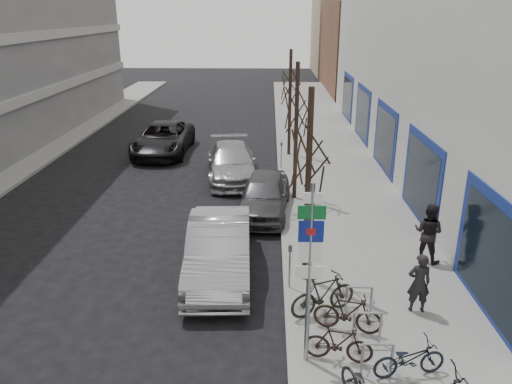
# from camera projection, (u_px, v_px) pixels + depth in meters

# --- Properties ---
(ground) EXTENTS (120.00, 120.00, 0.00)m
(ground) POSITION_uv_depth(u_px,v_px,m) (196.00, 363.00, 10.91)
(ground) COLOR black
(ground) RESTS_ON ground
(sidewalk_east) EXTENTS (5.00, 70.00, 0.15)m
(sidewalk_east) POSITION_uv_depth(u_px,v_px,m) (341.00, 200.00, 20.16)
(sidewalk_east) COLOR slate
(sidewalk_east) RESTS_ON ground
(brick_building_far) EXTENTS (12.00, 14.00, 8.00)m
(brick_building_far) POSITION_uv_depth(u_px,v_px,m) (392.00, 48.00, 46.79)
(brick_building_far) COLOR brown
(brick_building_far) RESTS_ON ground
(tan_building_far) EXTENTS (13.00, 12.00, 9.00)m
(tan_building_far) POSITION_uv_depth(u_px,v_px,m) (368.00, 35.00, 60.70)
(tan_building_far) COLOR #937A5B
(tan_building_far) RESTS_ON ground
(highway_sign_pole) EXTENTS (0.55, 0.10, 4.20)m
(highway_sign_pole) POSITION_uv_depth(u_px,v_px,m) (310.00, 265.00, 10.00)
(highway_sign_pole) COLOR gray
(highway_sign_pole) RESTS_ON ground
(bike_rack) EXTENTS (0.66, 2.26, 0.83)m
(bike_rack) POSITION_uv_depth(u_px,v_px,m) (367.00, 324.00, 11.15)
(bike_rack) COLOR gray
(bike_rack) RESTS_ON sidewalk_east
(tree_near) EXTENTS (1.80, 1.80, 5.50)m
(tree_near) POSITION_uv_depth(u_px,v_px,m) (310.00, 142.00, 12.73)
(tree_near) COLOR black
(tree_near) RESTS_ON ground
(tree_mid) EXTENTS (1.80, 1.80, 5.50)m
(tree_mid) POSITION_uv_depth(u_px,v_px,m) (297.00, 100.00, 18.83)
(tree_mid) COLOR black
(tree_mid) RESTS_ON ground
(tree_far) EXTENTS (1.80, 1.80, 5.50)m
(tree_far) POSITION_uv_depth(u_px,v_px,m) (290.00, 78.00, 24.94)
(tree_far) COLOR black
(tree_far) RESTS_ON ground
(meter_front) EXTENTS (0.10, 0.08, 1.27)m
(meter_front) POSITION_uv_depth(u_px,v_px,m) (290.00, 262.00, 13.36)
(meter_front) COLOR gray
(meter_front) RESTS_ON sidewalk_east
(meter_mid) EXTENTS (0.10, 0.08, 1.27)m
(meter_mid) POSITION_uv_depth(u_px,v_px,m) (284.00, 192.00, 18.53)
(meter_mid) COLOR gray
(meter_mid) RESTS_ON sidewalk_east
(meter_back) EXTENTS (0.10, 0.08, 1.27)m
(meter_back) POSITION_uv_depth(u_px,v_px,m) (281.00, 153.00, 23.69)
(meter_back) COLOR gray
(meter_back) RESTS_ON sidewalk_east
(bike_near_right) EXTENTS (1.55, 0.72, 0.90)m
(bike_near_right) POSITION_uv_depth(u_px,v_px,m) (339.00, 343.00, 10.62)
(bike_near_right) COLOR black
(bike_near_right) RESTS_ON sidewalk_east
(bike_mid_curb) EXTENTS (1.62, 0.78, 0.95)m
(bike_mid_curb) POSITION_uv_depth(u_px,v_px,m) (410.00, 356.00, 10.17)
(bike_mid_curb) COLOR black
(bike_mid_curb) RESTS_ON sidewalk_east
(bike_mid_inner) EXTENTS (1.87, 1.26, 1.10)m
(bike_mid_inner) POSITION_uv_depth(u_px,v_px,m) (323.00, 294.00, 12.26)
(bike_mid_inner) COLOR black
(bike_mid_inner) RESTS_ON sidewalk_east
(bike_far_inner) EXTENTS (1.70, 0.88, 0.99)m
(bike_far_inner) POSITION_uv_depth(u_px,v_px,m) (348.00, 313.00, 11.60)
(bike_far_inner) COLOR black
(bike_far_inner) RESTS_ON sidewalk_east
(parked_car_front) EXTENTS (2.00, 5.12, 1.66)m
(parked_car_front) POSITION_uv_depth(u_px,v_px,m) (219.00, 249.00, 14.27)
(parked_car_front) COLOR #AAAAAF
(parked_car_front) RESTS_ON ground
(parked_car_mid) EXTENTS (2.19, 4.60, 1.52)m
(parked_car_mid) POSITION_uv_depth(u_px,v_px,m) (264.00, 195.00, 18.69)
(parked_car_mid) COLOR #454449
(parked_car_mid) RESTS_ON ground
(parked_car_back) EXTENTS (2.78, 5.51, 1.54)m
(parked_car_back) POSITION_uv_depth(u_px,v_px,m) (232.00, 162.00, 22.71)
(parked_car_back) COLOR #9F9EA3
(parked_car_back) RESTS_ON ground
(lane_car) EXTENTS (2.74, 5.84, 1.62)m
(lane_car) POSITION_uv_depth(u_px,v_px,m) (163.00, 138.00, 26.79)
(lane_car) COLOR black
(lane_car) RESTS_ON ground
(pedestrian_near) EXTENTS (0.58, 0.38, 1.57)m
(pedestrian_near) POSITION_uv_depth(u_px,v_px,m) (419.00, 283.00, 12.30)
(pedestrian_near) COLOR black
(pedestrian_near) RESTS_ON sidewalk_east
(pedestrian_far) EXTENTS (0.82, 0.78, 1.84)m
(pedestrian_far) POSITION_uv_depth(u_px,v_px,m) (428.00, 232.00, 14.81)
(pedestrian_far) COLOR black
(pedestrian_far) RESTS_ON sidewalk_east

